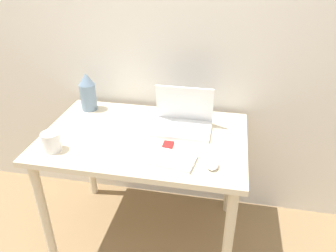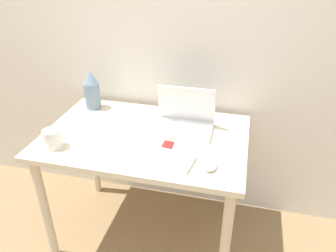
# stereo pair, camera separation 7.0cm
# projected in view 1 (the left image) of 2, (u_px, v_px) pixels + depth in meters

# --- Properties ---
(wall_back) EXTENTS (6.00, 0.05, 2.50)m
(wall_back) POSITION_uv_depth(u_px,v_px,m) (160.00, 18.00, 1.86)
(wall_back) COLOR silver
(wall_back) RESTS_ON ground_plane
(desk) EXTENTS (1.09, 0.71, 0.72)m
(desk) POSITION_uv_depth(u_px,v_px,m) (145.00, 151.00, 1.80)
(desk) COLOR beige
(desk) RESTS_ON ground_plane
(laptop) EXTENTS (0.32, 0.22, 0.23)m
(laptop) POSITION_uv_depth(u_px,v_px,m) (183.00, 120.00, 1.79)
(laptop) COLOR white
(laptop) RESTS_ON desk
(keyboard) EXTENTS (0.43, 0.20, 0.02)m
(keyboard) POSITION_uv_depth(u_px,v_px,m) (152.00, 155.00, 1.57)
(keyboard) COLOR white
(keyboard) RESTS_ON desk
(mouse) EXTENTS (0.06, 0.09, 0.03)m
(mouse) POSITION_uv_depth(u_px,v_px,m) (212.00, 164.00, 1.49)
(mouse) COLOR white
(mouse) RESTS_ON desk
(vase) EXTENTS (0.10, 0.10, 0.23)m
(vase) POSITION_uv_depth(u_px,v_px,m) (88.00, 92.00, 1.97)
(vase) COLOR slate
(vase) RESTS_ON desk
(mp3_player) EXTENTS (0.05, 0.06, 0.01)m
(mp3_player) POSITION_uv_depth(u_px,v_px,m) (168.00, 145.00, 1.66)
(mp3_player) COLOR red
(mp3_player) RESTS_ON desk
(mug) EXTENTS (0.09, 0.09, 0.10)m
(mug) POSITION_uv_depth(u_px,v_px,m) (51.00, 142.00, 1.60)
(mug) COLOR white
(mug) RESTS_ON desk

